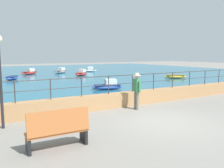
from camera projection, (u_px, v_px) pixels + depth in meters
name	position (u px, v px, depth m)	size (l,w,h in m)	color
ground_plane	(165.00, 122.00, 9.01)	(120.00, 120.00, 0.00)	gray
promenade_wall	(121.00, 100.00, 11.71)	(20.00, 0.56, 0.70)	tan
railing	(121.00, 81.00, 11.59)	(18.44, 0.04, 0.90)	#383330
lake_water	(30.00, 74.00, 31.12)	(64.00, 44.32, 0.06)	#236B89
bench_main	(58.00, 129.00, 6.41)	(1.71, 0.59, 1.13)	#B76633
person_walking	(137.00, 89.00, 10.99)	(0.38, 0.57, 1.75)	slate
lamp_post	(0.00, 67.00, 7.98)	(0.28, 0.28, 3.28)	#232326
boat_0	(89.00, 70.00, 34.25)	(2.46, 1.82, 0.76)	white
boat_1	(81.00, 73.00, 28.28)	(2.33, 2.18, 0.76)	red
boat_2	(175.00, 76.00, 24.91)	(2.42, 2.00, 0.36)	gold
boat_3	(108.00, 86.00, 16.95)	(2.45, 1.43, 0.76)	#2D4C9E
boat_4	(29.00, 72.00, 29.76)	(2.44, 1.93, 0.76)	red
boat_5	(61.00, 71.00, 31.71)	(2.41, 2.04, 0.76)	gray
boat_6	(12.00, 78.00, 23.54)	(1.80, 2.46, 0.36)	#2D4C9E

